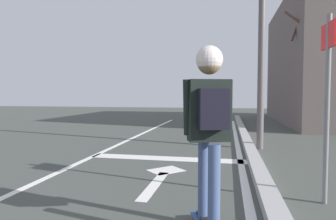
{
  "coord_description": "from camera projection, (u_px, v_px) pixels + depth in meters",
  "views": [
    {
      "loc": [
        2.57,
        0.96,
        1.33
      ],
      "look_at": [
        1.5,
        6.27,
        1.04
      ],
      "focal_mm": 31.71,
      "sensor_mm": 36.0,
      "label": 1
    }
  ],
  "objects": [
    {
      "name": "lane_arrow_head",
      "position": [
        166.0,
        170.0,
        5.18
      ],
      "size": [
        0.71,
        0.71,
        0.01
      ],
      "primitive_type": "cube",
      "rotation": [
        0.0,
        0.0,
        0.79
      ],
      "color": "silver",
      "rests_on": "ground"
    },
    {
      "name": "roadside_tree",
      "position": [
        302.0,
        77.0,
        10.57
      ],
      "size": [
        1.11,
        1.06,
        4.31
      ],
      "color": "brown",
      "rests_on": "ground"
    },
    {
      "name": "stop_bar",
      "position": [
        168.0,
        158.0,
        6.13
      ],
      "size": [
        3.23,
        0.4,
        0.01
      ],
      "primitive_type": "cube",
      "color": "silver",
      "rests_on": "ground"
    },
    {
      "name": "curb_strip",
      "position": [
        258.0,
        171.0,
        4.9
      ],
      "size": [
        0.24,
        24.0,
        0.14
      ],
      "primitive_type": "cube",
      "color": "#A09F9D",
      "rests_on": "ground"
    },
    {
      "name": "skater",
      "position": [
        209.0,
        112.0,
        2.74
      ],
      "size": [
        0.45,
        0.62,
        1.7
      ],
      "color": "#3E4F79",
      "rests_on": "skateboard"
    },
    {
      "name": "lane_line_center",
      "position": [
        74.0,
        165.0,
        5.56
      ],
      "size": [
        0.12,
        20.0,
        0.01
      ],
      "primitive_type": "cube",
      "color": "silver",
      "rests_on": "ground"
    },
    {
      "name": "street_sign_post",
      "position": [
        328.0,
        81.0,
        3.54
      ],
      "size": [
        0.06,
        0.44,
        2.28
      ],
      "color": "slate",
      "rests_on": "ground"
    },
    {
      "name": "lane_line_curbside",
      "position": [
        243.0,
        174.0,
        4.95
      ],
      "size": [
        0.12,
        20.0,
        0.01
      ],
      "primitive_type": "cube",
      "color": "silver",
      "rests_on": "ground"
    },
    {
      "name": "lane_arrow_stem",
      "position": [
        154.0,
        185.0,
        4.35
      ],
      "size": [
        0.16,
        1.4,
        0.01
      ],
      "primitive_type": "cube",
      "color": "silver",
      "rests_on": "ground"
    }
  ]
}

